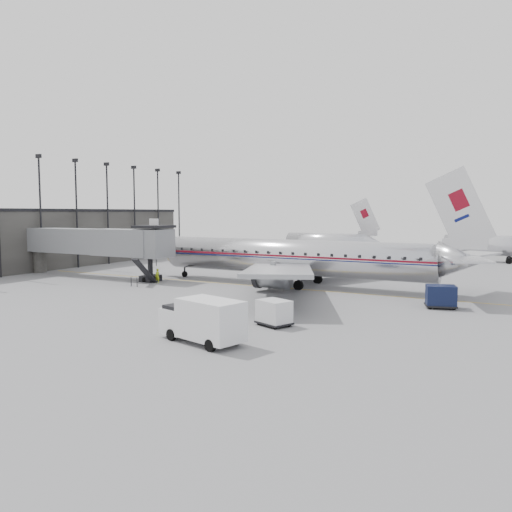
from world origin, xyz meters
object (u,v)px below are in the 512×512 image
(ramp_worker, at_px, (157,276))
(airliner, at_px, (298,257))
(baggage_cart_white, at_px, (274,312))
(service_van, at_px, (202,319))
(baggage_cart_navy, at_px, (441,296))

(ramp_worker, bearing_deg, airliner, 20.49)
(airliner, distance_m, baggage_cart_white, 19.29)
(service_van, relative_size, ramp_worker, 3.85)
(airliner, relative_size, baggage_cart_navy, 13.68)
(airliner, bearing_deg, ramp_worker, -159.00)
(airliner, height_order, ramp_worker, airliner)
(airliner, distance_m, ramp_worker, 15.66)
(baggage_cart_white, bearing_deg, baggage_cart_navy, 75.41)
(airliner, relative_size, service_van, 6.27)
(service_van, bearing_deg, airliner, 115.12)
(airliner, xyz_separation_m, ramp_worker, (-14.59, -5.25, -2.23))
(service_van, height_order, baggage_cart_white, service_van)
(airliner, bearing_deg, baggage_cart_navy, -21.07)
(service_van, bearing_deg, baggage_cart_white, 88.00)
(baggage_cart_white, bearing_deg, ramp_worker, 170.92)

